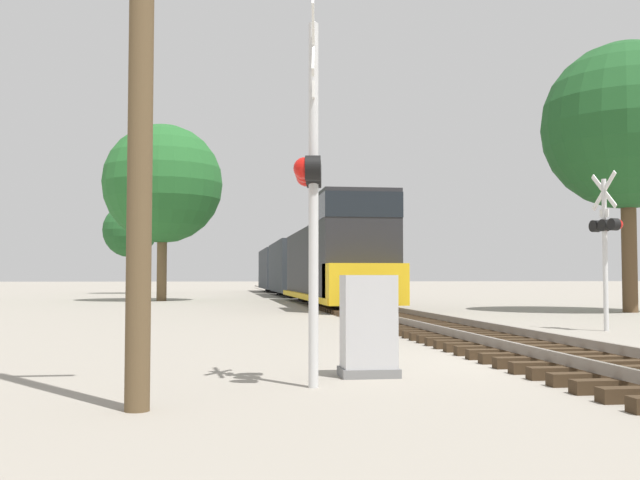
% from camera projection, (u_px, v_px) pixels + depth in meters
% --- Properties ---
extents(ground_plane, '(400.00, 400.00, 0.00)m').
position_uv_depth(ground_plane, '(552.00, 360.00, 11.90)').
color(ground_plane, gray).
extents(rail_track_bed, '(2.60, 160.00, 0.31)m').
position_uv_depth(rail_track_bed, '(552.00, 352.00, 11.90)').
color(rail_track_bed, '#382819').
rests_on(rail_track_bed, ground).
extents(freight_train, '(2.93, 46.00, 4.60)m').
position_uv_depth(freight_train, '(300.00, 267.00, 47.94)').
color(freight_train, '#232326').
rests_on(freight_train, ground).
extents(crossing_signal_near, '(0.44, 1.01, 4.61)m').
position_uv_depth(crossing_signal_near, '(311.00, 177.00, 9.09)').
color(crossing_signal_near, silver).
rests_on(crossing_signal_near, ground).
extents(crossing_signal_far, '(0.45, 1.01, 3.91)m').
position_uv_depth(crossing_signal_far, '(606.00, 233.00, 18.44)').
color(crossing_signal_far, silver).
rests_on(crossing_signal_far, ground).
extents(relay_cabinet, '(0.77, 0.55, 1.35)m').
position_uv_depth(relay_cabinet, '(368.00, 327.00, 10.00)').
color(relay_cabinet, slate).
rests_on(relay_cabinet, ground).
extents(tree_far_right, '(6.32, 6.32, 10.20)m').
position_uv_depth(tree_far_right, '(627.00, 126.00, 28.25)').
color(tree_far_right, brown).
rests_on(tree_far_right, ground).
extents(tree_mid_background, '(6.60, 6.60, 9.79)m').
position_uv_depth(tree_mid_background, '(163.00, 184.00, 41.48)').
color(tree_mid_background, brown).
rests_on(tree_mid_background, ground).
extents(tree_deep_background, '(4.26, 4.26, 7.15)m').
position_uv_depth(tree_deep_background, '(130.00, 231.00, 59.46)').
color(tree_deep_background, brown).
rests_on(tree_deep_background, ground).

